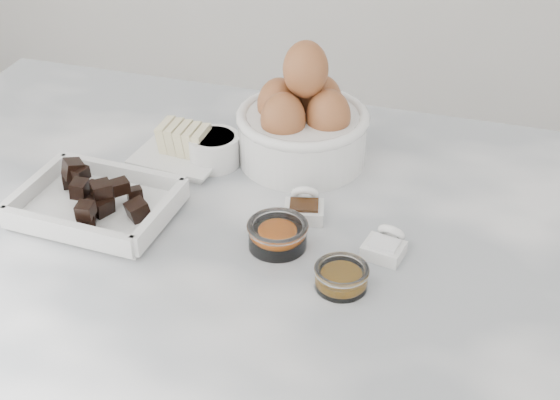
# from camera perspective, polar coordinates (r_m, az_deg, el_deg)

# --- Properties ---
(marble_slab) EXTENTS (1.20, 0.80, 0.04)m
(marble_slab) POSITION_cam_1_polar(r_m,az_deg,el_deg) (1.01, -1.58, -3.54)
(marble_slab) COLOR silver
(marble_slab) RESTS_ON cabinet
(chocolate_dish) EXTENTS (0.21, 0.17, 0.05)m
(chocolate_dish) POSITION_cam_1_polar(r_m,az_deg,el_deg) (1.06, -13.31, 0.02)
(chocolate_dish) COLOR white
(chocolate_dish) RESTS_ON marble_slab
(butter_plate) EXTENTS (0.14, 0.14, 0.05)m
(butter_plate) POSITION_cam_1_polar(r_m,az_deg,el_deg) (1.16, -7.16, 3.93)
(butter_plate) COLOR white
(butter_plate) RESTS_ON marble_slab
(sugar_ramekin) EXTENTS (0.08, 0.08, 0.05)m
(sugar_ramekin) POSITION_cam_1_polar(r_m,az_deg,el_deg) (1.14, -4.85, 3.78)
(sugar_ramekin) COLOR white
(sugar_ramekin) RESTS_ON marble_slab
(egg_bowl) EXTENTS (0.19, 0.19, 0.19)m
(egg_bowl) POSITION_cam_1_polar(r_m,az_deg,el_deg) (1.13, 1.67, 5.65)
(egg_bowl) COLOR white
(egg_bowl) RESTS_ON marble_slab
(honey_bowl) EXTENTS (0.07, 0.07, 0.03)m
(honey_bowl) POSITION_cam_1_polar(r_m,az_deg,el_deg) (0.92, 4.51, -5.61)
(honey_bowl) COLOR white
(honey_bowl) RESTS_ON marble_slab
(zest_bowl) EXTENTS (0.08, 0.08, 0.03)m
(zest_bowl) POSITION_cam_1_polar(r_m,az_deg,el_deg) (0.97, -0.18, -2.48)
(zest_bowl) COLOR white
(zest_bowl) RESTS_ON marble_slab
(vanilla_spoon) EXTENTS (0.06, 0.07, 0.04)m
(vanilla_spoon) POSITION_cam_1_polar(r_m,az_deg,el_deg) (1.03, 1.78, -0.51)
(vanilla_spoon) COLOR white
(vanilla_spoon) RESTS_ON marble_slab
(salt_spoon) EXTENTS (0.06, 0.07, 0.04)m
(salt_spoon) POSITION_cam_1_polar(r_m,az_deg,el_deg) (0.97, 7.72, -3.30)
(salt_spoon) COLOR white
(salt_spoon) RESTS_ON marble_slab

